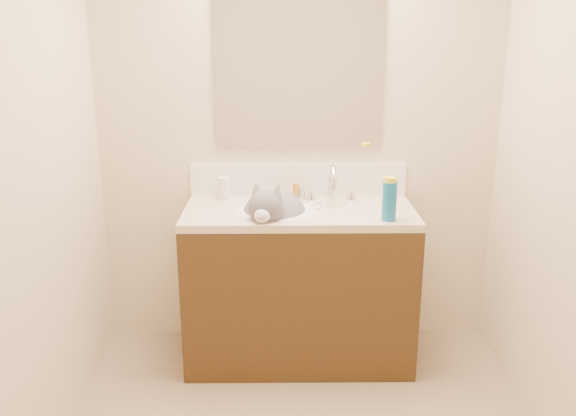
{
  "coord_description": "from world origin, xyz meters",
  "views": [
    {
      "loc": [
        -0.09,
        -2.06,
        1.78
      ],
      "look_at": [
        -0.06,
        0.92,
        0.88
      ],
      "focal_mm": 38.0,
      "sensor_mm": 36.0,
      "label": 1
    }
  ],
  "objects_px": {
    "basin": "(276,224)",
    "pill_bottle": "(224,188)",
    "faucet": "(332,186)",
    "spray_can": "(389,201)",
    "amber_bottle": "(296,191)",
    "silver_jar": "(301,194)",
    "vanity_cabinet": "(299,288)",
    "cat": "(273,214)"
  },
  "relations": [
    {
      "from": "faucet",
      "to": "pill_bottle",
      "type": "height_order",
      "value": "faucet"
    },
    {
      "from": "spray_can",
      "to": "amber_bottle",
      "type": "bearing_deg",
      "value": 139.63
    },
    {
      "from": "cat",
      "to": "silver_jar",
      "type": "height_order",
      "value": "cat"
    },
    {
      "from": "faucet",
      "to": "cat",
      "type": "bearing_deg",
      "value": -151.4
    },
    {
      "from": "vanity_cabinet",
      "to": "silver_jar",
      "type": "height_order",
      "value": "silver_jar"
    },
    {
      "from": "pill_bottle",
      "to": "cat",
      "type": "bearing_deg",
      "value": -39.81
    },
    {
      "from": "cat",
      "to": "basin",
      "type": "bearing_deg",
      "value": 31.52
    },
    {
      "from": "silver_jar",
      "to": "amber_bottle",
      "type": "distance_m",
      "value": 0.03
    },
    {
      "from": "amber_bottle",
      "to": "silver_jar",
      "type": "bearing_deg",
      "value": 2.91
    },
    {
      "from": "spray_can",
      "to": "pill_bottle",
      "type": "bearing_deg",
      "value": 155.5
    },
    {
      "from": "basin",
      "to": "pill_bottle",
      "type": "distance_m",
      "value": 0.39
    },
    {
      "from": "basin",
      "to": "faucet",
      "type": "height_order",
      "value": "faucet"
    },
    {
      "from": "vanity_cabinet",
      "to": "cat",
      "type": "distance_m",
      "value": 0.46
    },
    {
      "from": "faucet",
      "to": "cat",
      "type": "distance_m",
      "value": 0.37
    },
    {
      "from": "faucet",
      "to": "pill_bottle",
      "type": "distance_m",
      "value": 0.59
    },
    {
      "from": "basin",
      "to": "faucet",
      "type": "relative_size",
      "value": 1.61
    },
    {
      "from": "vanity_cabinet",
      "to": "faucet",
      "type": "height_order",
      "value": "faucet"
    },
    {
      "from": "basin",
      "to": "silver_jar",
      "type": "distance_m",
      "value": 0.27
    },
    {
      "from": "pill_bottle",
      "to": "basin",
      "type": "bearing_deg",
      "value": -37.53
    },
    {
      "from": "cat",
      "to": "amber_bottle",
      "type": "xyz_separation_m",
      "value": [
        0.12,
        0.22,
        0.06
      ]
    },
    {
      "from": "basin",
      "to": "amber_bottle",
      "type": "xyz_separation_m",
      "value": [
        0.11,
        0.22,
        0.12
      ]
    },
    {
      "from": "basin",
      "to": "amber_bottle",
      "type": "distance_m",
      "value": 0.27
    },
    {
      "from": "faucet",
      "to": "pill_bottle",
      "type": "relative_size",
      "value": 2.3
    },
    {
      "from": "silver_jar",
      "to": "spray_can",
      "type": "bearing_deg",
      "value": -42.11
    },
    {
      "from": "cat",
      "to": "amber_bottle",
      "type": "height_order",
      "value": "cat"
    },
    {
      "from": "spray_can",
      "to": "silver_jar",
      "type": "bearing_deg",
      "value": 137.89
    },
    {
      "from": "pill_bottle",
      "to": "amber_bottle",
      "type": "distance_m",
      "value": 0.39
    },
    {
      "from": "vanity_cabinet",
      "to": "pill_bottle",
      "type": "relative_size",
      "value": 9.85
    },
    {
      "from": "vanity_cabinet",
      "to": "faucet",
      "type": "bearing_deg",
      "value": 37.29
    },
    {
      "from": "vanity_cabinet",
      "to": "silver_jar",
      "type": "bearing_deg",
      "value": 86.43
    },
    {
      "from": "cat",
      "to": "silver_jar",
      "type": "relative_size",
      "value": 8.5
    },
    {
      "from": "silver_jar",
      "to": "amber_bottle",
      "type": "bearing_deg",
      "value": -177.09
    },
    {
      "from": "amber_bottle",
      "to": "faucet",
      "type": "bearing_deg",
      "value": -14.51
    },
    {
      "from": "basin",
      "to": "pill_bottle",
      "type": "bearing_deg",
      "value": 142.47
    },
    {
      "from": "cat",
      "to": "pill_bottle",
      "type": "xyz_separation_m",
      "value": [
        -0.27,
        0.23,
        0.08
      ]
    },
    {
      "from": "vanity_cabinet",
      "to": "spray_can",
      "type": "height_order",
      "value": "spray_can"
    },
    {
      "from": "basin",
      "to": "silver_jar",
      "type": "relative_size",
      "value": 7.66
    },
    {
      "from": "pill_bottle",
      "to": "amber_bottle",
      "type": "bearing_deg",
      "value": -0.59
    },
    {
      "from": "basin",
      "to": "amber_bottle",
      "type": "relative_size",
      "value": 5.0
    },
    {
      "from": "vanity_cabinet",
      "to": "silver_jar",
      "type": "distance_m",
      "value": 0.52
    },
    {
      "from": "faucet",
      "to": "silver_jar",
      "type": "xyz_separation_m",
      "value": [
        -0.17,
        0.05,
        -0.06
      ]
    },
    {
      "from": "silver_jar",
      "to": "cat",
      "type": "bearing_deg",
      "value": -123.48
    }
  ]
}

